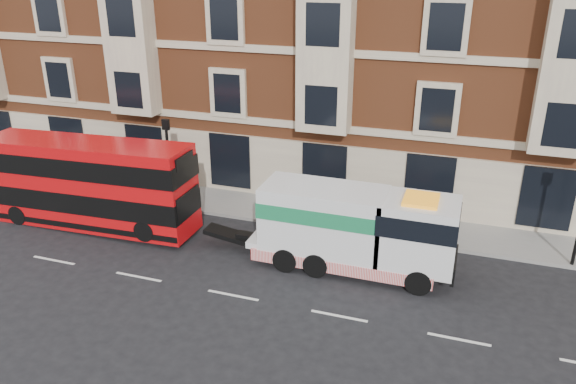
{
  "coord_description": "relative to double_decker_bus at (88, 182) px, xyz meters",
  "views": [
    {
      "loc": [
        7.54,
        -15.91,
        11.49
      ],
      "look_at": [
        0.77,
        4.0,
        2.63
      ],
      "focal_mm": 35.0,
      "sensor_mm": 36.0,
      "label": 1
    }
  ],
  "objects": [
    {
      "name": "lamp_post_west",
      "position": [
        2.45,
        2.9,
        0.54
      ],
      "size": [
        0.35,
        0.15,
        4.35
      ],
      "color": "black",
      "rests_on": "sidewalk"
    },
    {
      "name": "ground",
      "position": [
        8.45,
        -3.3,
        -2.14
      ],
      "size": [
        120.0,
        120.0,
        0.0
      ],
      "primitive_type": "plane",
      "color": "black",
      "rests_on": "ground"
    },
    {
      "name": "sidewalk",
      "position": [
        8.45,
        4.2,
        -2.06
      ],
      "size": [
        90.0,
        3.0,
        0.15
      ],
      "primitive_type": "cube",
      "color": "slate",
      "rests_on": "ground"
    },
    {
      "name": "tow_truck",
      "position": [
        12.05,
        0.0,
        -0.37
      ],
      "size": [
        7.98,
        2.36,
        3.32
      ],
      "color": "silver",
      "rests_on": "ground"
    },
    {
      "name": "pedestrian",
      "position": [
        0.78,
        3.55,
        -1.07
      ],
      "size": [
        0.67,
        0.44,
        1.83
      ],
      "primitive_type": "imported",
      "rotation": [
        0.0,
        0.0,
        0.0
      ],
      "color": "black",
      "rests_on": "sidewalk"
    },
    {
      "name": "double_decker_bus",
      "position": [
        0.0,
        0.0,
        0.0
      ],
      "size": [
        9.97,
        2.29,
        4.03
      ],
      "color": "red",
      "rests_on": "ground"
    }
  ]
}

